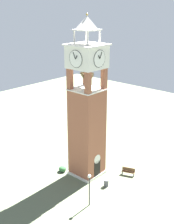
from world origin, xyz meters
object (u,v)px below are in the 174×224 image
park_bench (128,171)px  lamp_post (89,184)px  trash_bin (106,183)px  clock_tower (87,113)px

park_bench → lamp_post: (-7.69, -0.40, 2.08)m
trash_bin → clock_tower: bearing=79.7°
clock_tower → park_bench: size_ratio=11.50×
park_bench → lamp_post: bearing=-177.0°
lamp_post → trash_bin: (3.96, 0.90, -2.16)m
park_bench → trash_bin: park_bench is taller
trash_bin → lamp_post: bearing=-167.2°
clock_tower → park_bench: (3.09, -4.06, -7.48)m
park_bench → lamp_post: size_ratio=0.45×
park_bench → lamp_post: 7.98m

